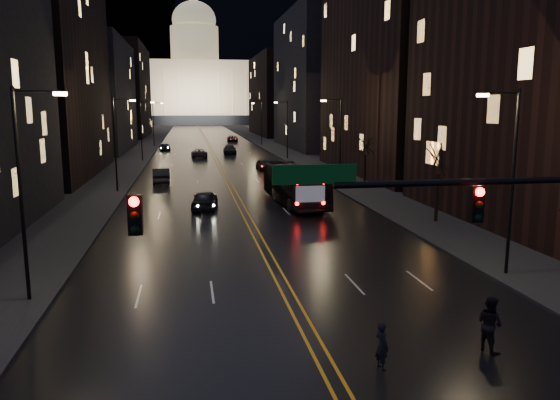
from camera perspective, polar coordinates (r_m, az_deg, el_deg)
name	(u,v)px	position (r m, az deg, el deg)	size (l,w,h in m)	color
road	(204,138)	(143.79, -7.90, 6.46)	(20.00, 320.00, 0.02)	black
sidewalk_left	(149,138)	(144.06, -13.51, 6.32)	(8.00, 320.00, 0.16)	black
sidewalk_right	(258,137)	(144.87, -2.33, 6.60)	(8.00, 320.00, 0.16)	black
center_line	(204,138)	(143.79, -7.90, 6.47)	(0.62, 320.00, 0.01)	orange
building_left_mid	(36,54)	(69.80, -24.18, 13.74)	(12.00, 30.00, 28.00)	black
building_left_far	(94,96)	(106.84, -18.91, 10.26)	(12.00, 34.00, 20.00)	black
building_left_dist	(123,91)	(154.46, -16.08, 10.86)	(12.00, 40.00, 24.00)	black
building_right_tall	(402,13)	(69.14, 12.61, 18.57)	(12.00, 30.00, 38.00)	black
building_right_mid	(318,81)	(108.56, 3.98, 12.33)	(12.00, 34.00, 26.00)	black
building_right_dist	(278,96)	(155.57, -0.22, 10.85)	(12.00, 40.00, 22.00)	black
mountain_ridge	(249,23)	(400.01, -3.25, 17.98)	(520.00, 60.00, 130.00)	black
capitol	(196,86)	(263.68, -8.80, 11.66)	(90.00, 50.00, 58.50)	black
traffic_signal	(554,219)	(17.12, 26.74, -1.75)	(17.29, 0.45, 7.00)	black
streetlamp_right_near	(510,173)	(28.04, 22.86, 2.62)	(2.13, 0.25, 9.00)	black
streetlamp_left_near	(25,184)	(24.62, -25.12, 1.56)	(2.13, 0.25, 9.00)	black
streetlamp_right_mid	(339,137)	(55.64, 6.14, 6.54)	(2.13, 0.25, 9.00)	black
streetlamp_left_mid	(117,139)	(54.00, -16.68, 6.08)	(2.13, 0.25, 9.00)	black
streetlamp_right_far	(286,126)	(84.88, 0.65, 7.71)	(2.13, 0.25, 9.00)	black
streetlamp_left_far	(142,127)	(83.82, -14.19, 7.39)	(2.13, 0.25, 9.00)	black
streetlamp_right_dist	(261,121)	(114.52, -2.03, 8.25)	(2.13, 0.25, 9.00)	black
streetlamp_left_dist	(154,121)	(113.73, -13.00, 8.00)	(2.13, 0.25, 9.00)	black
tree_right_mid	(439,160)	(39.60, 16.25, 4.08)	(2.40, 2.40, 6.65)	black
tree_right_far	(366,144)	(54.40, 8.93, 5.81)	(2.40, 2.40, 6.65)	black
bus	(295,185)	(46.07, 1.55, 1.62)	(2.77, 11.84, 3.30)	black
oncoming_car_a	(205,200)	(44.07, -7.88, 0.02)	(1.87, 4.64, 1.58)	black
oncoming_car_b	(161,176)	(59.74, -12.32, 2.49)	(1.76, 5.04, 1.66)	black
oncoming_car_c	(199,153)	(88.69, -8.45, 4.86)	(2.33, 5.05, 1.40)	black
oncoming_car_d	(165,147)	(103.56, -11.96, 5.43)	(1.87, 4.61, 1.34)	black
receding_car_a	(283,179)	(56.06, 0.30, 2.17)	(1.59, 4.57, 1.51)	black
receding_car_b	(264,165)	(70.40, -1.69, 3.69)	(1.66, 4.12, 1.40)	black
receding_car_c	(230,150)	(94.14, -5.28, 5.25)	(2.15, 5.30, 1.54)	black
receding_car_d	(232,139)	(126.54, -4.99, 6.39)	(2.38, 5.16, 1.43)	black
pedestrian_a	(382,346)	(18.04, 10.60, -14.77)	(0.56, 0.37, 1.54)	black
pedestrian_b	(490,324)	(20.16, 21.06, -11.97)	(0.94, 0.52, 1.93)	black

